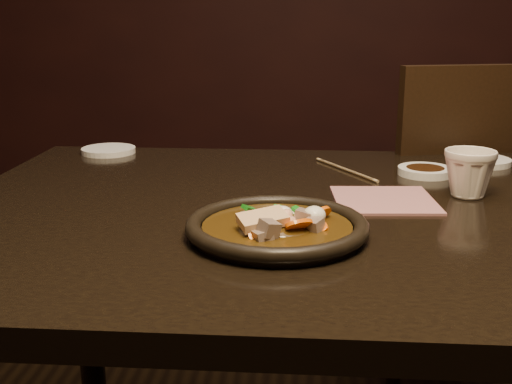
# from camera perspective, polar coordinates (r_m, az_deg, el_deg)

# --- Properties ---
(table) EXTENTS (1.60, 0.90, 0.75)m
(table) POSITION_cam_1_polar(r_m,az_deg,el_deg) (1.10, 15.03, -5.21)
(table) COLOR black
(table) RESTS_ON floor
(chair) EXTENTS (0.55, 0.55, 0.95)m
(chair) POSITION_cam_1_polar(r_m,az_deg,el_deg) (1.74, 16.92, -3.26)
(chair) COLOR black
(chair) RESTS_ON floor
(plate) EXTENTS (0.26, 0.26, 0.03)m
(plate) POSITION_cam_1_polar(r_m,az_deg,el_deg) (0.90, 1.88, -3.19)
(plate) COLOR black
(plate) RESTS_ON table
(stirfry) EXTENTS (0.14, 0.13, 0.05)m
(stirfry) POSITION_cam_1_polar(r_m,az_deg,el_deg) (0.90, 2.06, -2.96)
(stirfry) COLOR #342209
(stirfry) RESTS_ON plate
(soy_dish) EXTENTS (0.11, 0.11, 0.01)m
(soy_dish) POSITION_cam_1_polar(r_m,az_deg,el_deg) (1.30, 14.80, 1.81)
(soy_dish) COLOR white
(soy_dish) RESTS_ON table
(saucer_left) EXTENTS (0.12, 0.12, 0.01)m
(saucer_left) POSITION_cam_1_polar(r_m,az_deg,el_deg) (1.49, -12.97, 3.63)
(saucer_left) COLOR white
(saucer_left) RESTS_ON table
(saucer_right) EXTENTS (0.12, 0.12, 0.01)m
(saucer_right) POSITION_cam_1_polar(r_m,az_deg,el_deg) (1.43, 19.37, 2.61)
(saucer_right) COLOR white
(saucer_right) RESTS_ON table
(tea_cup) EXTENTS (0.11, 0.11, 0.09)m
(tea_cup) POSITION_cam_1_polar(r_m,az_deg,el_deg) (1.15, 18.42, 1.71)
(tea_cup) COLOR silver
(tea_cup) RESTS_ON table
(chopsticks) EXTENTS (0.11, 0.19, 0.01)m
(chopsticks) POSITION_cam_1_polar(r_m,az_deg,el_deg) (1.30, 7.97, 1.99)
(chopsticks) COLOR tan
(chopsticks) RESTS_ON table
(napkin) EXTENTS (0.18, 0.18, 0.00)m
(napkin) POSITION_cam_1_polar(r_m,az_deg,el_deg) (1.10, 11.32, -0.70)
(napkin) COLOR #A56665
(napkin) RESTS_ON table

